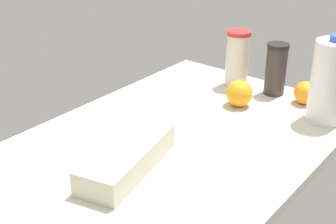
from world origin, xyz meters
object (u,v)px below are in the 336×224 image
egg_carton (128,159)px  orange_loose (239,93)px  shaker_bottle (276,69)px  milk_jug (330,81)px  orange_far_back (306,93)px  tumbler_cup (237,59)px

egg_carton → orange_loose: size_ratio=3.66×
egg_carton → shaker_bottle: bearing=161.5°
milk_jug → shaker_bottle: (-8.73, -21.89, -3.70)cm
shaker_bottle → orange_far_back: shaker_bottle is taller
orange_far_back → tumbler_cup: bearing=-88.9°
egg_carton → orange_far_back: orange_far_back is taller
orange_loose → tumbler_cup: bearing=-146.0°
tumbler_cup → milk_jug: bearing=79.2°
egg_carton → shaker_bottle: 68.49cm
shaker_bottle → orange_loose: size_ratio=2.06×
orange_far_back → egg_carton: bearing=-15.4°
tumbler_cup → orange_far_back: (-0.52, 26.40, -6.36)cm
orange_far_back → shaker_bottle: bearing=-96.0°
egg_carton → tumbler_cup: tumbler_cup is taller
shaker_bottle → orange_loose: bearing=-14.9°
tumbler_cup → orange_far_back: bearing=91.1°
milk_jug → orange_far_back: size_ratio=3.52×
shaker_bottle → orange_far_back: 13.20cm
shaker_bottle → orange_loose: (16.54, -4.39, -4.69)cm
tumbler_cup → shaker_bottle: bearing=97.1°
egg_carton → orange_loose: orange_loose is taller
egg_carton → orange_far_back: size_ratio=4.18×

